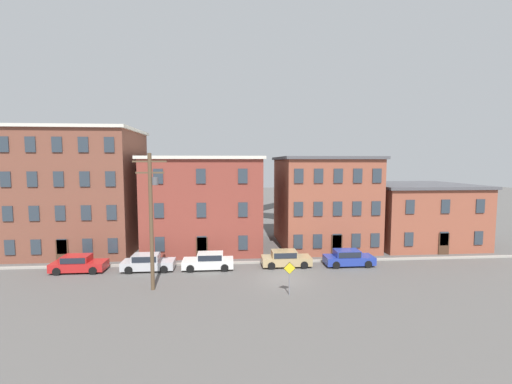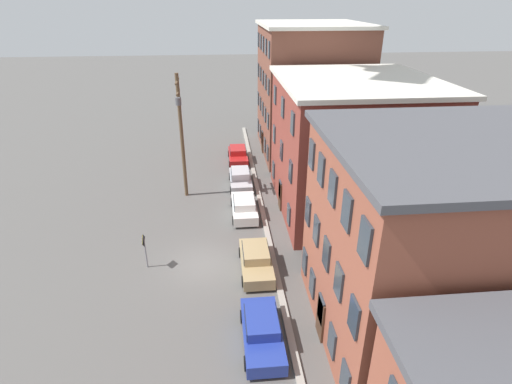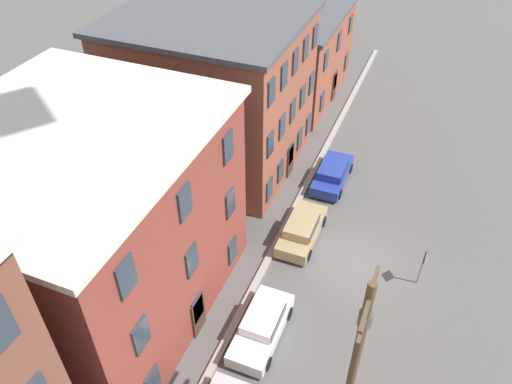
% 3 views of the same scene
% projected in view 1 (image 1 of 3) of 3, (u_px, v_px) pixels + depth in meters
% --- Properties ---
extents(ground_plane, '(200.00, 200.00, 0.00)m').
position_uv_depth(ground_plane, '(282.00, 279.00, 27.37)').
color(ground_plane, '#565451').
extents(kerb_strip, '(56.00, 0.36, 0.16)m').
position_uv_depth(kerb_strip, '(274.00, 262.00, 31.83)').
color(kerb_strip, '#9E998E').
rests_on(kerb_strip, ground_plane).
extents(apartment_corner, '(11.94, 9.96, 12.78)m').
position_uv_depth(apartment_corner, '(82.00, 190.00, 35.91)').
color(apartment_corner, brown).
rests_on(apartment_corner, ground_plane).
extents(apartment_midblock, '(12.31, 10.87, 9.93)m').
position_uv_depth(apartment_midblock, '(205.00, 202.00, 37.50)').
color(apartment_midblock, brown).
rests_on(apartment_midblock, ground_plane).
extents(apartment_far, '(10.19, 11.08, 9.92)m').
position_uv_depth(apartment_far, '(323.00, 201.00, 38.65)').
color(apartment_far, brown).
rests_on(apartment_far, ground_plane).
extents(apartment_annex, '(11.59, 11.43, 6.85)m').
position_uv_depth(apartment_annex, '(415.00, 213.00, 39.84)').
color(apartment_annex, brown).
rests_on(apartment_annex, ground_plane).
extents(car_red, '(4.40, 1.92, 1.43)m').
position_uv_depth(car_red, '(78.00, 263.00, 29.13)').
color(car_red, '#B21E1E').
rests_on(car_red, ground_plane).
extents(car_silver, '(4.40, 1.92, 1.43)m').
position_uv_depth(car_silver, '(148.00, 262.00, 29.50)').
color(car_silver, '#B7B7BC').
rests_on(car_silver, ground_plane).
extents(car_white, '(4.40, 1.92, 1.43)m').
position_uv_depth(car_white, '(209.00, 261.00, 29.90)').
color(car_white, silver).
rests_on(car_white, ground_plane).
extents(car_tan, '(4.40, 1.92, 1.43)m').
position_uv_depth(car_tan, '(285.00, 258.00, 30.69)').
color(car_tan, tan).
rests_on(car_tan, ground_plane).
extents(car_blue, '(4.40, 1.92, 1.43)m').
position_uv_depth(car_blue, '(348.00, 257.00, 30.90)').
color(car_blue, '#233899').
rests_on(car_blue, ground_plane).
extents(caution_sign, '(0.88, 0.08, 2.36)m').
position_uv_depth(caution_sign, '(290.00, 273.00, 23.96)').
color(caution_sign, slate).
rests_on(caution_sign, ground_plane).
extents(utility_pole, '(2.40, 0.44, 9.98)m').
position_uv_depth(utility_pole, '(152.00, 214.00, 24.62)').
color(utility_pole, brown).
rests_on(utility_pole, ground_plane).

